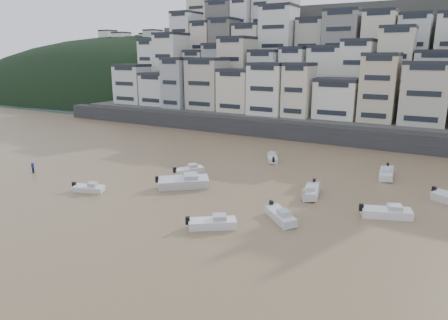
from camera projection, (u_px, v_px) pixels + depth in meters
The scene contains 15 objects.
sea_strip at pixel (135, 89), 205.69m from camera, with size 340.00×340.00×0.00m, color #445762.
harbor_wall at pixel (318, 134), 80.85m from camera, with size 140.00×3.00×3.50m, color #38383A.
hillside at pixel (380, 71), 109.25m from camera, with size 141.04×66.00×50.00m.
headland at pixel (145, 92), 190.13m from camera, with size 216.00×135.00×53.33m.
boat_a at pixel (212, 221), 40.81m from camera, with size 5.35×1.75×1.46m, color white, non-canonical shape.
boat_b at pixel (281, 214), 42.68m from camera, with size 5.34×1.75×1.46m, color silver, non-canonical shape.
boat_c at pixel (183, 181), 53.05m from camera, with size 7.32×2.40×2.00m, color silver, non-canonical shape.
boat_d at pixel (387, 211), 43.46m from camera, with size 5.71×1.87×1.56m, color white, non-canonical shape.
boat_e at pixel (312, 190), 50.06m from camera, with size 5.72×1.87×1.56m, color silver, non-canonical shape.
boat_f at pixel (189, 169), 59.72m from camera, with size 4.91×1.61×1.34m, color silver, non-canonical shape.
boat_h at pixel (273, 157), 66.71m from camera, with size 5.01×1.64×1.37m, color silver, non-canonical shape.
boat_i at pixel (387, 172), 57.56m from camera, with size 6.08×1.99×1.66m, color silver, non-canonical shape.
boat_j at pixel (89, 187), 51.66m from camera, with size 4.37×1.43×1.19m, color silver, non-canonical shape.
person_blue at pixel (33, 167), 59.92m from camera, with size 0.44×0.44×1.74m, color #161FA9, non-canonical shape.
person_pink at pixel (303, 195), 48.12m from camera, with size 0.44×0.44×1.74m, color #CA8F97, non-canonical shape.
Camera 1 is at (32.53, -13.61, 17.26)m, focal length 32.00 mm.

